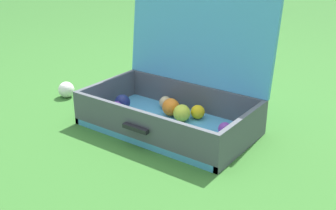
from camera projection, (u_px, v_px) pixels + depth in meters
The scene contains 3 objects.
ground_plane at pixel (186, 127), 1.68m from camera, with size 16.00×16.00×0.00m, color #336B28.
open_suitcase at pixel (175, 96), 1.66m from camera, with size 0.67×0.45×0.51m.
stray_ball_on_grass at pixel (66, 90), 1.97m from camera, with size 0.08×0.08×0.08m, color white.
Camera 1 is at (0.83, -1.27, 0.72)m, focal length 44.27 mm.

